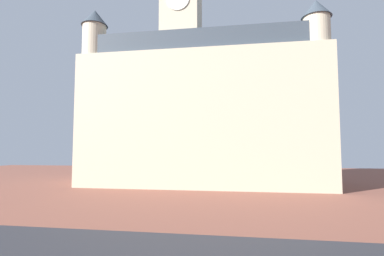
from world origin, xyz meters
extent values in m
cube|color=beige|center=(-1.77, 34.84, 7.81)|extent=(28.90, 12.14, 15.62)
cube|color=#38424C|center=(-1.77, 34.84, 16.82)|extent=(26.59, 11.17, 2.40)
cube|color=beige|center=(-4.70, 34.84, 13.36)|extent=(4.91, 4.91, 26.72)
cylinder|color=beige|center=(-14.72, 30.27, 9.79)|extent=(2.80, 2.80, 19.58)
cone|color=#38424C|center=(-14.72, 30.27, 20.58)|extent=(3.20, 3.20, 2.00)
cylinder|color=beige|center=(11.18, 30.27, 9.34)|extent=(2.80, 2.80, 18.67)
cone|color=#38424C|center=(11.18, 30.27, 19.67)|extent=(3.20, 3.20, 2.00)
camera|label=1|loc=(2.63, -1.75, 4.37)|focal=26.87mm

